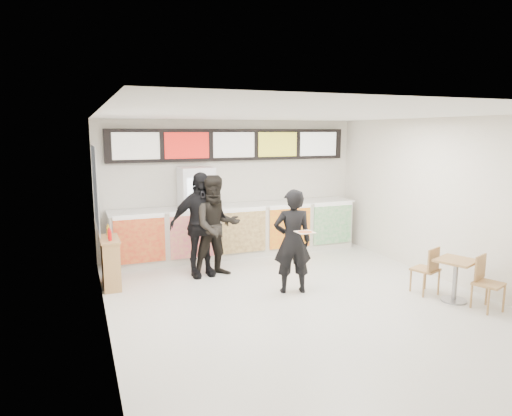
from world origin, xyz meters
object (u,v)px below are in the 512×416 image
customer_main (292,241)px  service_counter (238,230)px  customer_left (216,226)px  cafe_table (456,272)px  condiment_ledge (111,262)px  drinks_fridge (197,214)px  customer_mid (200,225)px

customer_main → service_counter: bearing=-74.3°
customer_left → cafe_table: size_ratio=1.32×
cafe_table → customer_left: bearing=118.4°
service_counter → cafe_table: size_ratio=3.79×
customer_left → cafe_table: bearing=-43.5°
customer_left → condiment_ledge: 2.01m
customer_left → condiment_ledge: bearing=174.7°
drinks_fridge → customer_left: bearing=-87.6°
customer_main → customer_mid: customer_mid is taller
drinks_fridge → condiment_ledge: size_ratio=1.88×
customer_main → condiment_ledge: customer_main is taller
customer_mid → condiment_ledge: size_ratio=1.88×
service_counter → customer_main: customer_main is taller
customer_main → condiment_ledge: size_ratio=1.69×
drinks_fridge → condiment_ledge: bearing=-147.6°
drinks_fridge → condiment_ledge: 2.30m
customer_mid → condiment_ledge: (-1.65, -0.05, -0.54)m
service_counter → drinks_fridge: drinks_fridge is taller
customer_main → customer_left: bearing=-40.6°
drinks_fridge → customer_main: bearing=-69.1°
customer_mid → cafe_table: bearing=-44.9°
cafe_table → condiment_ledge: bearing=130.2°
cafe_table → condiment_ledge: 5.86m
drinks_fridge → condiment_ledge: drinks_fridge is taller
condiment_ledge → customer_left: bearing=-2.0°
drinks_fridge → customer_mid: size_ratio=1.00×
customer_main → condiment_ledge: bearing=-11.8°
customer_mid → condiment_ledge: customer_mid is taller
condiment_ledge → customer_main: bearing=-26.1°
service_counter → customer_main: 2.62m
service_counter → customer_main: bearing=-88.6°
service_counter → condiment_ledge: bearing=-157.3°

